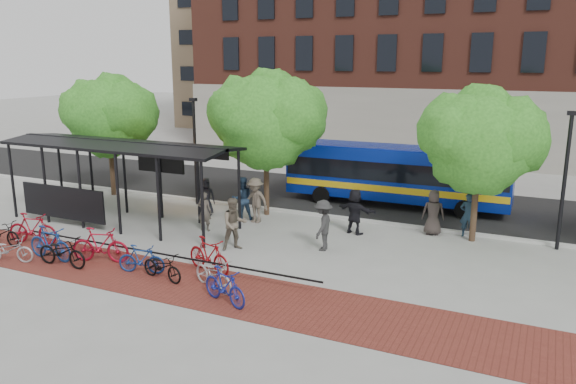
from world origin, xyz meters
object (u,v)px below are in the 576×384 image
at_px(bike_5, 100,245).
at_px(pedestrian_1, 205,211).
at_px(bike_3, 50,243).
at_px(pedestrian_0, 206,197).
at_px(pedestrian_6, 433,212).
at_px(bike_9, 209,255).
at_px(tree_c, 483,137).
at_px(lamp_post_left, 195,148).
at_px(pedestrian_9, 323,225).
at_px(bus, 396,172).
at_px(pedestrian_8, 234,224).
at_px(bike_2, 9,250).
at_px(tree_a, 110,113).
at_px(pedestrian_2, 242,199).
at_px(pedestrian_5, 355,212).
at_px(bus_shelter, 117,154).
at_px(pedestrian_3, 255,200).
at_px(tree_b, 268,116).
at_px(bike_0, 1,233).
at_px(bike_11, 225,286).
at_px(lamp_post_right, 565,177).
at_px(bike_8, 162,266).
at_px(bike_10, 214,274).
at_px(bike_1, 33,228).
at_px(pedestrian_7, 468,215).
at_px(bike_7, 142,259).

relative_size(bike_5, pedestrian_1, 1.26).
bearing_deg(bike_3, pedestrian_0, -10.49).
distance_m(bike_5, pedestrian_6, 12.75).
height_order(bike_9, pedestrian_0, pedestrian_0).
height_order(tree_c, bike_5, tree_c).
bearing_deg(lamp_post_left, pedestrian_9, -24.86).
relative_size(bus, pedestrian_8, 5.40).
distance_m(bus, bike_2, 16.88).
relative_size(tree_a, pedestrian_6, 3.36).
bearing_deg(pedestrian_1, bike_9, 118.21).
height_order(bike_9, pedestrian_2, pedestrian_2).
bearing_deg(pedestrian_5, bus_shelter, 30.57).
bearing_deg(pedestrian_5, pedestrian_3, 18.65).
relative_size(bus_shelter, pedestrian_3, 5.39).
bearing_deg(bike_3, tree_c, -54.09).
xyz_separation_m(tree_b, lamp_post_left, (-4.10, 0.25, -1.71)).
xyz_separation_m(bike_2, pedestrian_3, (5.42, 7.97, 0.52)).
height_order(bike_0, bike_5, bike_5).
height_order(bus_shelter, lamp_post_left, lamp_post_left).
relative_size(bus, bike_5, 5.10).
relative_size(bike_11, pedestrian_6, 0.98).
relative_size(bike_5, pedestrian_0, 1.20).
distance_m(pedestrian_8, pedestrian_9, 3.27).
xyz_separation_m(lamp_post_right, bike_5, (-14.39, -8.26, -2.12)).
height_order(bus_shelter, bike_2, bus_shelter).
bearing_deg(bike_8, pedestrian_9, -24.79).
distance_m(bike_9, pedestrian_9, 4.53).
relative_size(pedestrian_3, pedestrian_9, 1.04).
bearing_deg(bike_8, bike_11, -92.95).
bearing_deg(bike_10, pedestrian_5, 7.07).
height_order(bike_1, pedestrian_2, pedestrian_2).
relative_size(tree_c, bus, 0.56).
bearing_deg(pedestrian_6, bike_1, 16.38).
height_order(pedestrian_1, pedestrian_2, pedestrian_2).
relative_size(bike_9, pedestrian_8, 1.02).
height_order(tree_a, pedestrian_8, tree_a).
bearing_deg(pedestrian_0, pedestrian_1, -84.73).
bearing_deg(pedestrian_2, pedestrian_8, 74.19).
distance_m(bike_1, pedestrian_7, 16.94).
relative_size(pedestrian_2, pedestrian_8, 0.98).
bearing_deg(bike_3, pedestrian_2, -23.24).
bearing_deg(pedestrian_1, tree_c, -168.73).
distance_m(tree_b, bus, 6.88).
distance_m(pedestrian_0, pedestrian_2, 1.86).
xyz_separation_m(bike_3, bike_10, (6.59, 0.26, -0.12)).
xyz_separation_m(bus_shelter, bike_7, (4.71, -4.40, -2.51)).
xyz_separation_m(pedestrian_7, pedestrian_8, (-7.59, -5.30, 0.09)).
height_order(bike_5, pedestrian_0, pedestrian_0).
distance_m(bike_2, bike_7, 4.98).
bearing_deg(pedestrian_6, pedestrian_5, 10.19).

